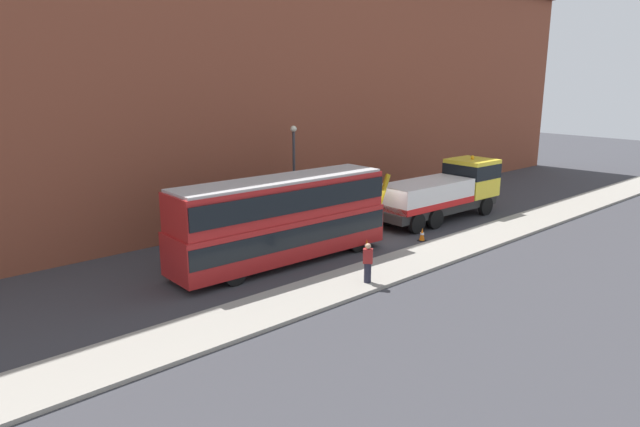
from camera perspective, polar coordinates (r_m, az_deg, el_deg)
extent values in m
plane|color=#38383D|center=(31.31, 5.50, -2.30)|extent=(120.00, 120.00, 0.00)
cube|color=gray|center=(28.75, 11.68, -3.86)|extent=(60.00, 2.80, 0.15)
cube|color=brown|center=(35.14, -2.72, 12.74)|extent=(60.00, 1.20, 16.00)
cube|color=#2D2D2D|center=(35.18, 11.79, 0.71)|extent=(9.06, 2.47, 0.55)
cube|color=yellow|center=(37.43, 14.94, 3.55)|extent=(2.67, 2.67, 2.30)
cube|color=black|center=(37.35, 14.98, 4.23)|extent=(2.70, 2.70, 0.90)
cube|color=silver|center=(33.97, 10.51, 1.99)|extent=(6.17, 2.78, 1.40)
cube|color=red|center=(34.08, 10.47, 1.14)|extent=(6.17, 2.83, 0.36)
cylinder|color=#B79914|center=(31.18, 6.19, 1.65)|extent=(1.24, 0.32, 2.52)
sphere|color=orange|center=(37.23, 15.06, 5.47)|extent=(0.24, 0.24, 0.24)
cylinder|color=black|center=(38.46, 13.52, 1.32)|extent=(1.17, 0.37, 1.16)
cylinder|color=black|center=(37.23, 16.26, 0.74)|extent=(1.17, 0.37, 1.16)
cylinder|color=black|center=(34.64, 8.59, 0.18)|extent=(1.17, 0.37, 1.16)
cylinder|color=black|center=(33.27, 11.45, -0.51)|extent=(1.17, 0.37, 1.16)
cylinder|color=black|center=(33.49, 6.78, -0.24)|extent=(1.17, 0.37, 1.16)
cylinder|color=black|center=(32.07, 9.67, -0.97)|extent=(1.17, 0.37, 1.16)
cube|color=#AD1E1E|center=(26.61, -3.83, -2.31)|extent=(11.07, 2.82, 1.90)
cube|color=#AD1E1E|center=(26.16, -3.90, 1.47)|extent=(10.84, 2.71, 1.70)
cube|color=black|center=(26.54, -3.84, -1.80)|extent=(10.96, 2.86, 0.90)
cube|color=black|center=(26.14, -3.90, 1.69)|extent=(10.74, 2.86, 1.00)
cube|color=#B2B2B2|center=(25.98, -3.93, 3.43)|extent=(10.62, 2.60, 0.12)
cube|color=yellow|center=(29.80, 4.69, 1.91)|extent=(0.10, 1.50, 0.44)
cylinder|color=black|center=(29.98, 0.96, -1.94)|extent=(1.05, 0.33, 1.04)
cylinder|color=black|center=(28.45, 3.83, -2.85)|extent=(1.05, 0.33, 1.04)
cylinder|color=black|center=(26.02, -11.11, -4.70)|extent=(1.05, 0.33, 1.04)
cylinder|color=black|center=(24.25, -8.59, -5.99)|extent=(1.05, 0.33, 1.04)
cylinder|color=#232333|center=(24.01, 4.80, -5.94)|extent=(0.42, 0.42, 0.85)
cube|color=maroon|center=(23.77, 4.83, -4.27)|extent=(0.46, 0.47, 0.62)
sphere|color=tan|center=(23.64, 4.85, -3.28)|extent=(0.24, 0.24, 0.24)
cone|color=orange|center=(28.35, 4.72, -3.27)|extent=(0.32, 0.32, 0.72)
cylinder|color=white|center=(28.34, 4.72, -3.20)|extent=(0.21, 0.21, 0.10)
cube|color=black|center=(28.45, 4.70, -3.92)|extent=(0.36, 0.36, 0.04)
cone|color=orange|center=(30.74, 10.21, -2.07)|extent=(0.32, 0.32, 0.72)
cylinder|color=white|center=(30.73, 10.21, -2.01)|extent=(0.21, 0.21, 0.10)
cube|color=black|center=(30.83, 10.18, -2.68)|extent=(0.36, 0.36, 0.04)
cylinder|color=#38383D|center=(32.83, -2.61, 3.44)|extent=(0.16, 0.16, 5.50)
sphere|color=#EAE5C6|center=(32.43, -2.67, 8.49)|extent=(0.36, 0.36, 0.36)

